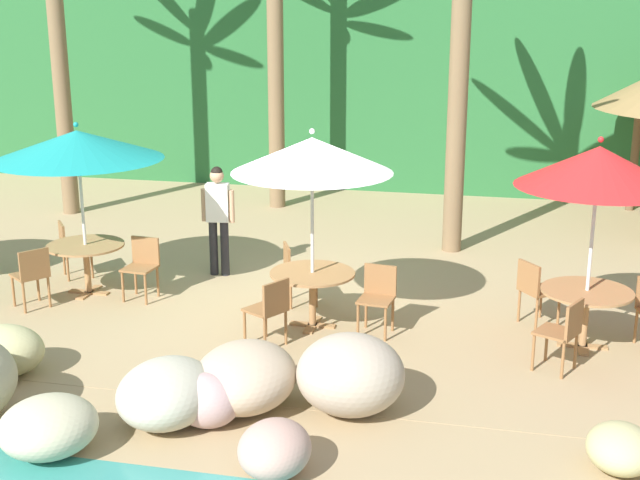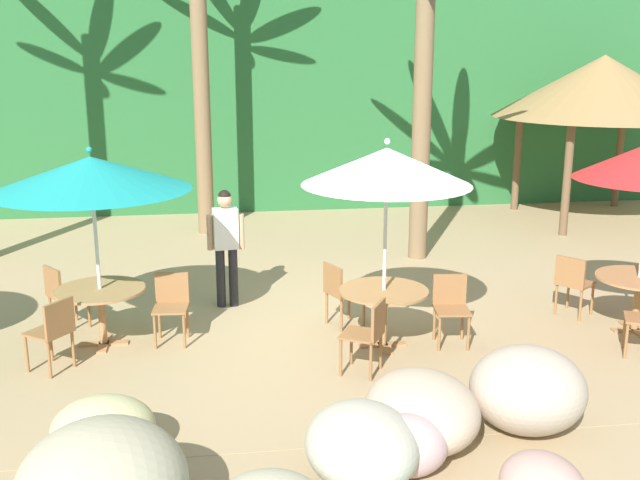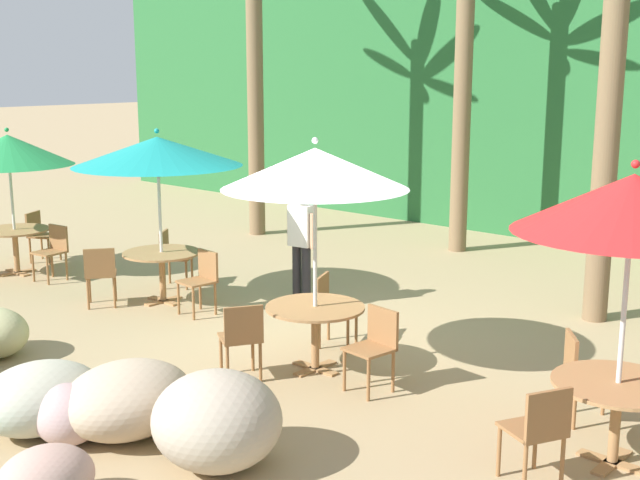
# 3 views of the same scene
# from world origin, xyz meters

# --- Properties ---
(ground_plane) EXTENTS (120.00, 120.00, 0.00)m
(ground_plane) POSITION_xyz_m (0.00, 0.00, 0.00)
(ground_plane) COLOR tan
(terrace_deck) EXTENTS (18.00, 5.20, 0.01)m
(terrace_deck) POSITION_xyz_m (0.00, 0.00, 0.00)
(terrace_deck) COLOR tan
(terrace_deck) RESTS_ON ground
(foliage_backdrop) EXTENTS (28.00, 2.40, 6.00)m
(foliage_backdrop) POSITION_xyz_m (0.00, 9.00, 3.00)
(foliage_backdrop) COLOR #286633
(foliage_backdrop) RESTS_ON ground
(rock_seawall) EXTENTS (11.23, 2.46, 0.92)m
(rock_seawall) POSITION_xyz_m (-1.38, -3.17, 0.36)
(rock_seawall) COLOR tan
(rock_seawall) RESTS_ON ground
(umbrella_teal) EXTENTS (2.36, 2.36, 2.49)m
(umbrella_teal) POSITION_xyz_m (-3.07, 0.25, 2.17)
(umbrella_teal) COLOR silver
(umbrella_teal) RESTS_ON ground
(dining_table_teal) EXTENTS (1.10, 1.10, 0.74)m
(dining_table_teal) POSITION_xyz_m (-3.07, 0.25, 0.61)
(dining_table_teal) COLOR #A37547
(dining_table_teal) RESTS_ON ground
(chair_teal_seaward) EXTENTS (0.46, 0.46, 0.87)m
(chair_teal_seaward) POSITION_xyz_m (-2.22, 0.27, 0.51)
(chair_teal_seaward) COLOR olive
(chair_teal_seaward) RESTS_ON ground
(chair_teal_inland) EXTENTS (0.59, 0.59, 0.87)m
(chair_teal_inland) POSITION_xyz_m (-3.66, 0.87, 0.51)
(chair_teal_inland) COLOR olive
(chair_teal_inland) RESTS_ON ground
(chair_teal_left) EXTENTS (0.59, 0.59, 0.87)m
(chair_teal_left) POSITION_xyz_m (-3.50, -0.49, 0.51)
(chair_teal_left) COLOR olive
(chair_teal_left) RESTS_ON ground
(umbrella_white) EXTENTS (2.03, 2.03, 2.59)m
(umbrella_white) POSITION_xyz_m (0.38, -0.29, 2.26)
(umbrella_white) COLOR silver
(umbrella_white) RESTS_ON ground
(dining_table_white) EXTENTS (1.10, 1.10, 0.74)m
(dining_table_white) POSITION_xyz_m (0.38, -0.29, 0.61)
(dining_table_white) COLOR #A37547
(dining_table_white) RESTS_ON ground
(chair_white_seaward) EXTENTS (0.47, 0.47, 0.87)m
(chair_white_seaward) POSITION_xyz_m (1.24, -0.30, 0.51)
(chair_white_seaward) COLOR olive
(chair_white_seaward) RESTS_ON ground
(chair_white_inland) EXTENTS (0.56, 0.56, 0.87)m
(chair_white_inland) POSITION_xyz_m (-0.04, 0.45, 0.51)
(chair_white_inland) COLOR olive
(chair_white_inland) RESTS_ON ground
(chair_white_left) EXTENTS (0.58, 0.58, 0.87)m
(chair_white_left) POSITION_xyz_m (0.03, -1.07, 0.51)
(chair_white_left) COLOR olive
(chair_white_left) RESTS_ON ground
(umbrella_red) EXTENTS (1.91, 1.91, 2.60)m
(umbrella_red) POSITION_xyz_m (3.78, -0.25, 2.25)
(umbrella_red) COLOR silver
(umbrella_red) RESTS_ON ground
(dining_table_red) EXTENTS (1.10, 1.10, 0.74)m
(dining_table_red) POSITION_xyz_m (3.78, -0.25, 0.61)
(dining_table_red) COLOR #A37547
(dining_table_red) RESTS_ON ground
(chair_red_inland) EXTENTS (0.60, 0.59, 0.87)m
(chair_red_inland) POSITION_xyz_m (3.19, 0.37, 0.51)
(chair_red_inland) COLOR olive
(chair_red_inland) RESTS_ON ground
(chair_red_left) EXTENTS (0.57, 0.57, 0.87)m
(chair_red_left) POSITION_xyz_m (3.48, -1.05, 0.51)
(chair_red_left) COLOR olive
(chair_red_left) RESTS_ON ground
(palm_tree_third) EXTENTS (3.66, 3.78, 5.49)m
(palm_tree_third) POSITION_xyz_m (1.89, 3.62, 3.88)
(palm_tree_third) COLOR brown
(palm_tree_third) RESTS_ON ground
(waiter_in_white) EXTENTS (0.52, 0.25, 1.70)m
(waiter_in_white) POSITION_xyz_m (-1.49, 1.48, 0.99)
(waiter_in_white) COLOR #232328
(waiter_in_white) RESTS_ON ground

